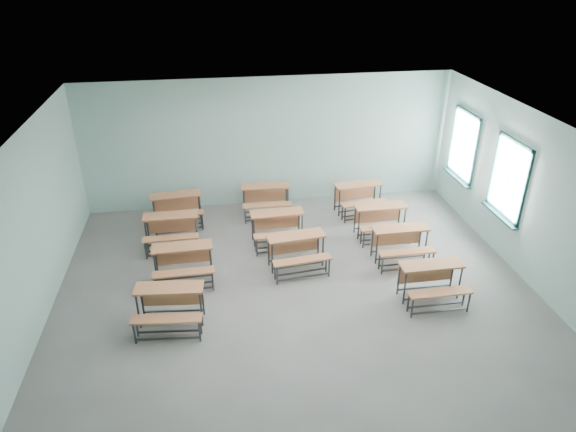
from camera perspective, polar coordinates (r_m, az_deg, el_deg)
name	(u,v)px	position (r m, az deg, el deg)	size (l,w,h in m)	color
room	(302,216)	(9.10, 1.52, 0.02)	(9.04, 8.04, 3.24)	gray
desk_unit_r0c0	(169,302)	(9.05, -13.04, -9.30)	(1.23, 0.89, 0.72)	#A9633D
desk_unit_r0c2	(432,278)	(9.77, 15.74, -6.62)	(1.16, 0.78, 0.72)	#A9633D
desk_unit_r1c0	(183,259)	(10.14, -11.59, -4.72)	(1.18, 0.81, 0.72)	#A9633D
desk_unit_r1c1	(297,248)	(10.30, 1.03, -3.55)	(1.23, 0.90, 0.72)	#A9633D
desk_unit_r1c2	(401,240)	(10.82, 12.47, -2.61)	(1.16, 0.78, 0.72)	#A9633D
desk_unit_r2c0	(171,227)	(11.34, -12.87, -1.18)	(1.16, 0.78, 0.72)	#A9633D
desk_unit_r2c1	(278,224)	(11.17, -1.13, -0.88)	(1.19, 0.82, 0.72)	#A9633D
desk_unit_r2c2	(381,217)	(11.65, 10.35, -0.11)	(1.16, 0.78, 0.72)	#A9633D
desk_unit_r3c0	(177,205)	(12.27, -12.25, 1.19)	(1.23, 0.89, 0.72)	#A9633D
desk_unit_r3c1	(266,196)	(12.45, -2.47, 2.24)	(1.19, 0.82, 0.72)	#A9633D
desk_unit_r3c2	(359,194)	(12.64, 7.93, 2.40)	(1.24, 0.90, 0.72)	#A9633D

